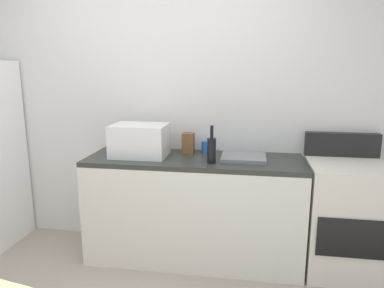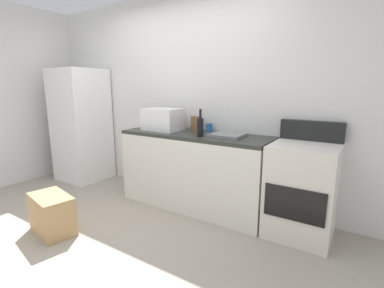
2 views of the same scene
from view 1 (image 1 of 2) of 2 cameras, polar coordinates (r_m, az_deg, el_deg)
wall_back at (r=3.33m, az=-3.82°, el=6.19°), size 5.00×0.10×2.60m
kitchen_counter at (r=3.14m, az=0.36°, el=-10.17°), size 1.80×0.60×0.90m
stove_oven at (r=3.21m, az=22.86°, el=-10.43°), size 0.60×0.61×1.10m
microwave at (r=3.07m, az=-8.25°, el=0.59°), size 0.46×0.34×0.27m
sink_basin at (r=2.99m, az=8.18°, el=-2.09°), size 0.36×0.32×0.03m
wine_bottle at (r=2.82m, az=3.11°, el=-0.87°), size 0.07×0.07×0.30m
coffee_mug at (r=3.18m, az=2.23°, el=-0.46°), size 0.08×0.08×0.10m
knife_block at (r=3.15m, az=-0.59°, el=0.15°), size 0.10×0.10×0.18m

